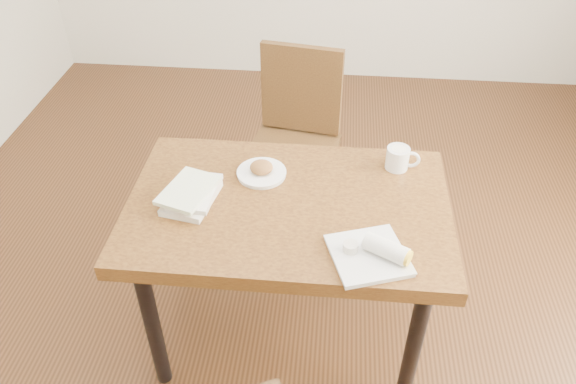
# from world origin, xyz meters

# --- Properties ---
(ground) EXTENTS (4.00, 5.00, 0.01)m
(ground) POSITION_xyz_m (0.00, 0.00, -0.01)
(ground) COLOR #472814
(ground) RESTS_ON ground
(table) EXTENTS (1.17, 0.76, 0.75)m
(table) POSITION_xyz_m (0.00, 0.00, 0.66)
(table) COLOR brown
(table) RESTS_ON ground
(chair_far) EXTENTS (0.48, 0.48, 0.95)m
(chair_far) POSITION_xyz_m (-0.04, 0.78, 0.55)
(chair_far) COLOR #4C3415
(chair_far) RESTS_ON ground
(plate_scone) EXTENTS (0.19, 0.19, 0.06)m
(plate_scone) POSITION_xyz_m (-0.12, 0.16, 0.77)
(plate_scone) COLOR white
(plate_scone) RESTS_ON table
(coffee_mug) EXTENTS (0.13, 0.09, 0.09)m
(coffee_mug) POSITION_xyz_m (0.41, 0.25, 0.80)
(coffee_mug) COLOR white
(coffee_mug) RESTS_ON table
(plate_burrito) EXTENTS (0.30, 0.30, 0.08)m
(plate_burrito) POSITION_xyz_m (0.30, -0.25, 0.77)
(plate_burrito) COLOR white
(plate_burrito) RESTS_ON table
(book_stack) EXTENTS (0.21, 0.26, 0.06)m
(book_stack) POSITION_xyz_m (-0.35, -0.02, 0.78)
(book_stack) COLOR white
(book_stack) RESTS_ON table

